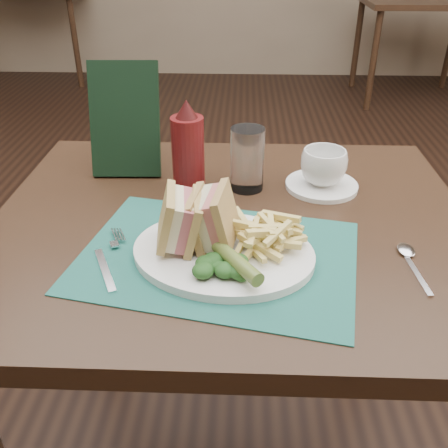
% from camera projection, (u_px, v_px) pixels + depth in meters
% --- Properties ---
extents(floor, '(7.00, 7.00, 0.00)m').
position_uv_depth(floor, '(234.00, 331.00, 1.75)').
color(floor, black).
rests_on(floor, ground).
extents(wall_back, '(6.00, 0.00, 6.00)m').
position_uv_depth(wall_back, '(242.00, 74.00, 4.74)').
color(wall_back, gray).
rests_on(wall_back, ground).
extents(table_main, '(0.90, 0.75, 0.75)m').
position_uv_depth(table_main, '(230.00, 361.00, 1.13)').
color(table_main, black).
rests_on(table_main, ground).
extents(table_bg_left, '(0.90, 0.75, 0.75)m').
position_uv_depth(table_bg_left, '(43.00, 35.00, 4.46)').
color(table_bg_left, black).
rests_on(table_bg_left, ground).
extents(table_bg_right, '(0.90, 0.75, 0.75)m').
position_uv_depth(table_bg_right, '(415.00, 50.00, 3.91)').
color(table_bg_right, black).
rests_on(table_bg_right, ground).
extents(placemat, '(0.50, 0.40, 0.00)m').
position_uv_depth(placemat, '(218.00, 256.00, 0.83)').
color(placemat, '#1B584D').
rests_on(placemat, table_main).
extents(plate, '(0.34, 0.29, 0.01)m').
position_uv_depth(plate, '(223.00, 253.00, 0.82)').
color(plate, white).
rests_on(plate, placemat).
extents(sandwich_half_a, '(0.09, 0.10, 0.10)m').
position_uv_depth(sandwich_half_a, '(166.00, 220.00, 0.80)').
color(sandwich_half_a, tan).
rests_on(sandwich_half_a, plate).
extents(sandwich_half_b, '(0.09, 0.11, 0.10)m').
position_uv_depth(sandwich_half_b, '(201.00, 216.00, 0.81)').
color(sandwich_half_b, tan).
rests_on(sandwich_half_b, plate).
extents(kale_garnish, '(0.11, 0.08, 0.03)m').
position_uv_depth(kale_garnish, '(224.00, 265.00, 0.76)').
color(kale_garnish, '#183D16').
rests_on(kale_garnish, plate).
extents(pickle_spear, '(0.09, 0.11, 0.03)m').
position_uv_depth(pickle_spear, '(235.00, 261.00, 0.75)').
color(pickle_spear, '#506426').
rests_on(pickle_spear, plate).
extents(fries_pile, '(0.18, 0.20, 0.06)m').
position_uv_depth(fries_pile, '(266.00, 228.00, 0.82)').
color(fries_pile, '#DFC96F').
rests_on(fries_pile, plate).
extents(fork, '(0.10, 0.17, 0.01)m').
position_uv_depth(fork, '(109.00, 257.00, 0.81)').
color(fork, silver).
rests_on(fork, placemat).
extents(spoon, '(0.05, 0.15, 0.01)m').
position_uv_depth(spoon, '(414.00, 265.00, 0.80)').
color(spoon, silver).
rests_on(spoon, table_main).
extents(saucer, '(0.17, 0.17, 0.01)m').
position_uv_depth(saucer, '(321.00, 185.00, 1.04)').
color(saucer, white).
rests_on(saucer, table_main).
extents(coffee_cup, '(0.13, 0.13, 0.07)m').
position_uv_depth(coffee_cup, '(324.00, 167.00, 1.02)').
color(coffee_cup, white).
rests_on(coffee_cup, saucer).
extents(drinking_glass, '(0.09, 0.09, 0.13)m').
position_uv_depth(drinking_glass, '(247.00, 159.00, 1.01)').
color(drinking_glass, white).
rests_on(drinking_glass, table_main).
extents(ketchup_bottle, '(0.08, 0.08, 0.19)m').
position_uv_depth(ketchup_bottle, '(188.00, 145.00, 1.00)').
color(ketchup_bottle, '#540E0F').
rests_on(ketchup_bottle, table_main).
extents(check_presenter, '(0.15, 0.09, 0.23)m').
position_uv_depth(check_presenter, '(125.00, 120.00, 1.06)').
color(check_presenter, black).
rests_on(check_presenter, table_main).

